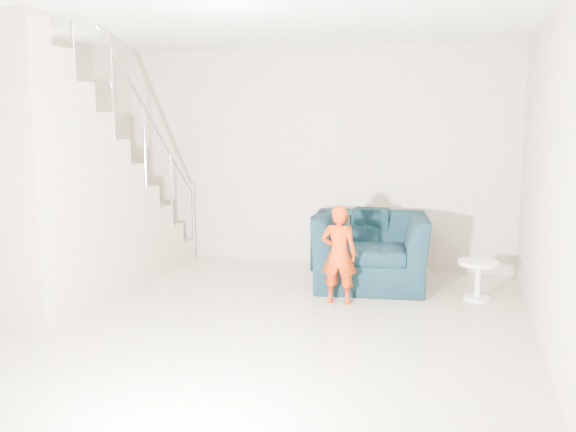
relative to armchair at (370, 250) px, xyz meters
The scene contains 11 objects.
floor 2.12m from the armchair, 115.54° to the right, with size 5.50×5.50×0.00m, color tan.
ceiling 3.11m from the armchair, 115.54° to the right, with size 5.50×5.50×0.00m, color silver.
back_wall 1.57m from the armchair, 135.95° to the left, with size 5.00×5.00×0.00m, color #B0A38F.
right_wall 2.65m from the armchair, 49.59° to the right, with size 5.50×5.50×0.00m, color #B0A38F.
armchair is the anchor object (origin of this frame).
toddler 0.78m from the armchair, 105.52° to the right, with size 0.36×0.24×0.99m, color #942104.
side_table 1.17m from the armchair, 12.34° to the right, with size 0.40×0.40×0.40m.
staircase 3.23m from the armchair, 155.36° to the right, with size 1.02×3.03×3.62m.
cushion 0.43m from the armchair, 95.73° to the left, with size 0.39×0.11×0.37m, color black.
throw 0.58m from the armchair, behind, with size 0.05×0.53×0.59m, color black.
phone 0.92m from the armchair, 96.82° to the right, with size 0.02×0.05×0.10m, color black.
Camera 1 is at (1.81, -4.69, 1.81)m, focal length 38.00 mm.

